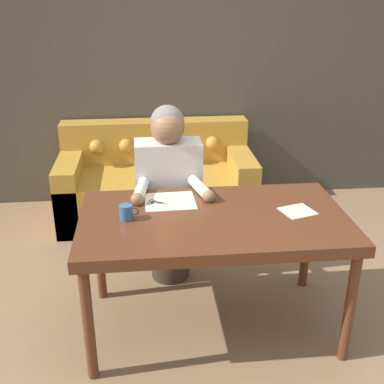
{
  "coord_description": "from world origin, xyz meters",
  "views": [
    {
      "loc": [
        -0.44,
        -2.41,
        2.0
      ],
      "look_at": [
        -0.18,
        0.19,
        0.87
      ],
      "focal_mm": 45.0,
      "sensor_mm": 36.0,
      "label": 1
    }
  ],
  "objects_px": {
    "person": "(169,193)",
    "scissors": "(160,203)",
    "couch": "(157,184)",
    "mug": "(126,212)",
    "dining_table": "(214,227)"
  },
  "relations": [
    {
      "from": "person",
      "to": "scissors",
      "type": "distance_m",
      "value": 0.4
    },
    {
      "from": "couch",
      "to": "mug",
      "type": "relative_size",
      "value": 15.42
    },
    {
      "from": "dining_table",
      "to": "mug",
      "type": "distance_m",
      "value": 0.52
    },
    {
      "from": "person",
      "to": "couch",
      "type": "bearing_deg",
      "value": 93.15
    },
    {
      "from": "dining_table",
      "to": "couch",
      "type": "xyz_separation_m",
      "value": [
        -0.29,
        1.67,
        -0.4
      ]
    },
    {
      "from": "couch",
      "to": "person",
      "type": "bearing_deg",
      "value": -86.85
    },
    {
      "from": "dining_table",
      "to": "mug",
      "type": "xyz_separation_m",
      "value": [
        -0.5,
        0.0,
        0.12
      ]
    },
    {
      "from": "couch",
      "to": "person",
      "type": "distance_m",
      "value": 1.14
    },
    {
      "from": "couch",
      "to": "person",
      "type": "relative_size",
      "value": 1.35
    },
    {
      "from": "person",
      "to": "mug",
      "type": "xyz_separation_m",
      "value": [
        -0.27,
        -0.58,
        0.14
      ]
    },
    {
      "from": "couch",
      "to": "person",
      "type": "height_order",
      "value": "person"
    },
    {
      "from": "dining_table",
      "to": "scissors",
      "type": "bearing_deg",
      "value": 145.98
    },
    {
      "from": "couch",
      "to": "person",
      "type": "xyz_separation_m",
      "value": [
        0.06,
        -1.08,
        0.37
      ]
    },
    {
      "from": "scissors",
      "to": "mug",
      "type": "distance_m",
      "value": 0.28
    },
    {
      "from": "couch",
      "to": "mug",
      "type": "bearing_deg",
      "value": -97.3
    }
  ]
}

